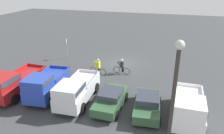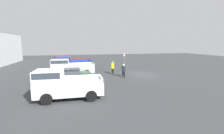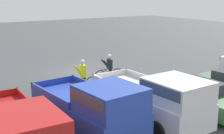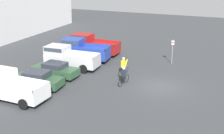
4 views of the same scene
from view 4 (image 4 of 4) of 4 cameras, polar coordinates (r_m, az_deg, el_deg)
The scene contains 10 objects.
ground_plane at distance 26.87m, azimuth 8.55°, elevation -3.56°, with size 80.00×80.00×0.00m, color #383A3D.
pickup_truck_0 at distance 24.93m, azimuth -18.06°, elevation -3.19°, with size 2.43×5.01×2.26m.
sedan_0 at distance 26.86m, azimuth -13.50°, elevation -2.25°, with size 2.25×4.40×1.44m.
sedan_1 at distance 29.05m, azimuth -10.36°, elevation -0.49°, with size 2.03×4.38×1.38m.
pickup_truck_1 at distance 31.29m, azimuth -8.05°, elevation 1.84°, with size 2.35×5.45×2.20m.
pickup_truck_2 at distance 33.52m, azimuth -5.39°, elevation 3.16°, with size 2.52×5.12×2.34m.
pickup_truck_3 at distance 36.15m, azimuth -3.81°, elevation 4.23°, with size 2.41×5.65×2.23m.
cyclist_0 at distance 29.10m, azimuth 2.11°, elevation 0.18°, with size 1.82×0.52×1.75m.
cyclist_1 at distance 26.81m, azimuth 2.14°, elevation -1.49°, with size 1.86×0.52×1.66m.
fire_lane_sign at distance 32.87m, azimuth 11.00°, elevation 3.20°, with size 0.09×0.30×2.57m.
Camera 4 is at (-24.29, -5.85, 9.88)m, focal length 50.00 mm.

